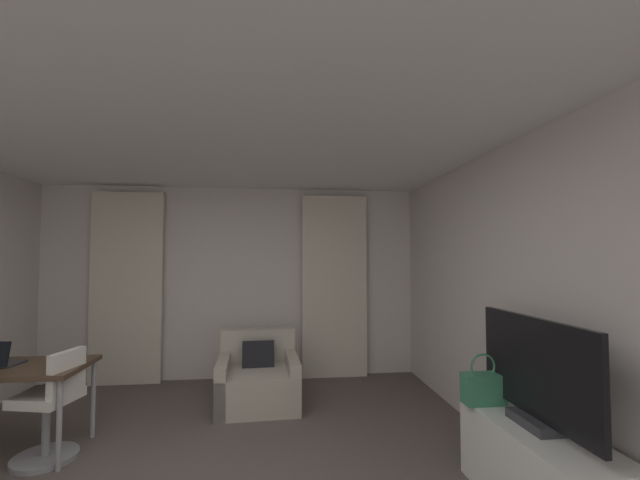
% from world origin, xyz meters
% --- Properties ---
extents(wall_window, '(5.12, 0.06, 2.60)m').
position_xyz_m(wall_window, '(0.00, 3.03, 1.30)').
color(wall_window, silver).
rests_on(wall_window, ground).
extents(wall_right, '(0.06, 6.12, 2.60)m').
position_xyz_m(wall_right, '(2.53, 0.00, 1.30)').
color(wall_right, silver).
rests_on(wall_right, ground).
extents(ceiling, '(5.12, 6.12, 0.06)m').
position_xyz_m(ceiling, '(0.00, 0.00, 2.63)').
color(ceiling, white).
rests_on(ceiling, wall_left).
extents(curtain_left_panel, '(0.90, 0.06, 2.50)m').
position_xyz_m(curtain_left_panel, '(-1.38, 2.90, 1.25)').
color(curtain_left_panel, beige).
rests_on(curtain_left_panel, ground).
extents(curtain_right_panel, '(0.90, 0.06, 2.50)m').
position_xyz_m(curtain_right_panel, '(1.38, 2.90, 1.25)').
color(curtain_right_panel, beige).
rests_on(curtain_right_panel, ground).
extents(armchair, '(0.91, 0.91, 0.78)m').
position_xyz_m(armchair, '(0.37, 2.01, 0.26)').
color(armchair, '#B2A899').
rests_on(armchair, ground).
extents(desk_chair, '(0.48, 0.48, 0.88)m').
position_xyz_m(desk_chair, '(-1.25, 0.97, 0.39)').
color(desk_chair, gray).
rests_on(desk_chair, ground).
extents(tv_console, '(0.47, 1.17, 0.56)m').
position_xyz_m(tv_console, '(2.22, -0.14, 0.28)').
color(tv_console, white).
rests_on(tv_console, ground).
extents(tv_flatscreen, '(0.20, 1.10, 0.69)m').
position_xyz_m(tv_flatscreen, '(2.22, -0.12, 0.89)').
color(tv_flatscreen, '#333338').
rests_on(tv_flatscreen, tv_console).
extents(handbag_primary, '(0.30, 0.14, 0.37)m').
position_xyz_m(handbag_primary, '(2.09, 0.29, 0.68)').
color(handbag_primary, '#387F5B').
rests_on(handbag_primary, tv_console).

